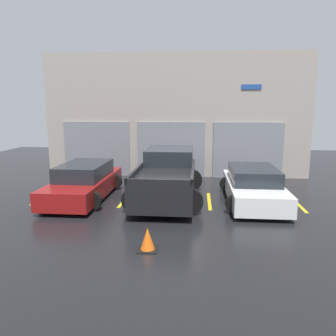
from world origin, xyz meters
TOP-DOWN VIEW (x-y plane):
  - ground_plane at (0.00, 0.00)m, footprint 28.00×28.00m
  - shophouse_building at (-0.01, 3.28)m, footprint 12.74×0.68m
  - pickup_truck at (0.00, -0.95)m, footprint 2.60×5.05m
  - sedan_white at (3.09, -1.19)m, footprint 2.18×4.42m
  - sedan_side at (-3.09, -1.18)m, footprint 2.16×4.64m
  - parking_stripe_far_left at (-4.63, -1.22)m, footprint 0.12×2.20m
  - parking_stripe_left at (-1.54, -1.22)m, footprint 0.12×2.20m
  - parking_stripe_centre at (1.54, -1.22)m, footprint 0.12×2.20m
  - parking_stripe_right at (4.63, -1.22)m, footprint 0.12×2.20m
  - traffic_cone at (-0.05, -5.51)m, footprint 0.47×0.47m

SIDE VIEW (x-z plane):
  - ground_plane at x=0.00m, z-range 0.00..0.00m
  - parking_stripe_far_left at x=-4.63m, z-range 0.00..0.01m
  - parking_stripe_left at x=-1.54m, z-range 0.00..0.01m
  - parking_stripe_centre at x=1.54m, z-range 0.00..0.01m
  - parking_stripe_right at x=4.63m, z-range 0.00..0.01m
  - traffic_cone at x=-0.05m, z-range -0.02..0.53m
  - sedan_white at x=3.09m, z-range -0.04..1.21m
  - sedan_side at x=-3.09m, z-range -0.04..1.26m
  - pickup_truck at x=0.00m, z-range -0.04..1.69m
  - shophouse_building at x=-0.01m, z-range -0.07..5.81m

